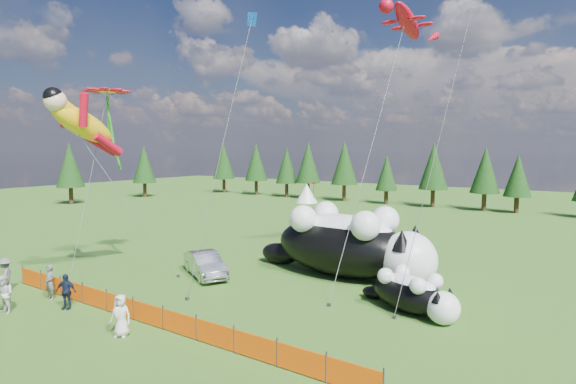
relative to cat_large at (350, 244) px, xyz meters
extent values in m
plane|color=#103D0B|center=(-4.12, -8.74, -2.07)|extent=(160.00, 160.00, 0.00)
cylinder|color=#262626|center=(-15.12, -11.74, -1.52)|extent=(0.06, 0.06, 1.10)
cylinder|color=#262626|center=(-13.12, -11.74, -1.52)|extent=(0.06, 0.06, 1.10)
cylinder|color=#262626|center=(-11.12, -11.74, -1.52)|extent=(0.06, 0.06, 1.10)
cylinder|color=#262626|center=(-9.12, -11.74, -1.52)|extent=(0.06, 0.06, 1.10)
cylinder|color=#262626|center=(-7.12, -11.74, -1.52)|extent=(0.06, 0.06, 1.10)
cylinder|color=#262626|center=(-5.12, -11.74, -1.52)|extent=(0.06, 0.06, 1.10)
cylinder|color=#262626|center=(-3.12, -11.74, -1.52)|extent=(0.06, 0.06, 1.10)
cylinder|color=#262626|center=(-1.12, -11.74, -1.52)|extent=(0.06, 0.06, 1.10)
cylinder|color=#262626|center=(0.88, -11.74, -1.52)|extent=(0.06, 0.06, 1.10)
cylinder|color=#262626|center=(2.88, -11.74, -1.52)|extent=(0.06, 0.06, 1.10)
cylinder|color=#262626|center=(4.88, -11.74, -1.52)|extent=(0.06, 0.06, 1.10)
cube|color=#E44C04|center=(-14.12, -11.74, -1.57)|extent=(2.00, 0.04, 0.90)
cube|color=#E44C04|center=(-12.12, -11.74, -1.57)|extent=(2.00, 0.04, 0.90)
cube|color=#E44C04|center=(-10.12, -11.74, -1.57)|extent=(2.00, 0.04, 0.90)
cube|color=#E44C04|center=(-8.12, -11.74, -1.57)|extent=(2.00, 0.04, 0.90)
cube|color=#E44C04|center=(-6.12, -11.74, -1.57)|extent=(2.00, 0.04, 0.90)
cube|color=#E44C04|center=(-4.12, -11.74, -1.57)|extent=(2.00, 0.04, 0.90)
cube|color=#E44C04|center=(-2.12, -11.74, -1.57)|extent=(2.00, 0.04, 0.90)
cube|color=#E44C04|center=(-0.12, -11.74, -1.57)|extent=(2.00, 0.04, 0.90)
cube|color=#E44C04|center=(1.88, -11.74, -1.57)|extent=(2.00, 0.04, 0.90)
cube|color=#E44C04|center=(3.88, -11.74, -1.57)|extent=(2.00, 0.04, 0.90)
cube|color=#E44C04|center=(5.88, -11.74, -1.57)|extent=(2.00, 0.04, 0.90)
ellipsoid|color=black|center=(-0.52, 0.03, -0.26)|extent=(9.25, 4.69, 3.62)
ellipsoid|color=white|center=(-0.52, 0.03, 0.64)|extent=(6.98, 3.37, 2.21)
sphere|color=white|center=(3.69, -0.19, -0.46)|extent=(3.22, 3.22, 3.22)
sphere|color=#D7535F|center=(5.06, -0.27, -0.46)|extent=(0.45, 0.45, 0.45)
ellipsoid|color=black|center=(-5.34, 0.28, -1.37)|extent=(2.88, 1.55, 1.41)
cone|color=black|center=(3.64, -1.16, 0.82)|extent=(1.13, 1.13, 1.13)
cone|color=black|center=(3.74, 0.77, 0.82)|extent=(1.13, 1.13, 1.13)
sphere|color=white|center=(1.75, 1.22, 1.45)|extent=(1.69, 1.69, 1.69)
sphere|color=white|center=(1.62, -1.39, 1.45)|extent=(1.69, 1.69, 1.69)
sphere|color=white|center=(-2.46, 1.44, 1.45)|extent=(1.69, 1.69, 1.69)
sphere|color=white|center=(-2.60, -1.17, 1.45)|extent=(1.69, 1.69, 1.69)
ellipsoid|color=black|center=(4.92, -3.70, -1.24)|extent=(4.59, 3.31, 1.67)
ellipsoid|color=white|center=(4.92, -3.70, -0.82)|extent=(3.44, 2.42, 1.02)
sphere|color=white|center=(6.74, -4.40, -1.33)|extent=(1.48, 1.48, 1.48)
sphere|color=#D7535F|center=(7.33, -4.62, -1.33)|extent=(0.21, 0.21, 0.21)
ellipsoid|color=black|center=(2.85, -2.91, -1.75)|extent=(1.44, 1.07, 0.65)
cone|color=black|center=(6.59, -4.81, -0.74)|extent=(0.52, 0.52, 0.52)
cone|color=black|center=(6.90, -3.98, -0.74)|extent=(0.52, 0.52, 0.52)
sphere|color=white|center=(6.09, -3.50, -0.45)|extent=(0.78, 0.78, 0.78)
sphere|color=white|center=(5.66, -4.63, -0.45)|extent=(0.78, 0.78, 0.78)
sphere|color=white|center=(4.27, -2.81, -0.45)|extent=(0.78, 0.78, 0.78)
sphere|color=white|center=(3.84, -3.93, -0.45)|extent=(0.78, 0.78, 0.78)
imported|color=silver|center=(-7.42, -4.74, -1.33)|extent=(4.71, 3.57, 1.49)
imported|color=#595A5E|center=(-11.06, -12.34, -1.16)|extent=(0.66, 0.44, 1.82)
imported|color=silver|center=(-10.85, -14.63, -1.15)|extent=(0.92, 0.57, 1.85)
imported|color=#111B31|center=(-9.05, -12.64, -1.20)|extent=(1.15, 0.92, 1.74)
imported|color=#595A5E|center=(-14.10, -13.12, -1.11)|extent=(1.37, 1.30, 1.93)
imported|color=silver|center=(-4.04, -13.17, -1.18)|extent=(1.03, 0.88, 1.78)
cylinder|color=#595959|center=(-10.20, -7.76, 2.58)|extent=(0.03, 0.03, 10.28)
cube|color=#262626|center=(-8.62, -5.84, -1.99)|extent=(0.15, 0.15, 0.16)
cylinder|color=#595959|center=(1.49, -0.17, 6.00)|extent=(0.03, 0.03, 18.77)
cube|color=#262626|center=(1.43, -5.20, -1.99)|extent=(0.15, 0.15, 0.16)
cylinder|color=#595959|center=(-12.10, -9.29, 3.64)|extent=(0.03, 0.03, 11.83)
cube|color=#262626|center=(-11.44, -11.19, -1.99)|extent=(0.15, 0.15, 0.16)
cube|color=#279C1C|center=(-12.76, -7.39, 6.66)|extent=(0.20, 0.20, 4.49)
cylinder|color=#595959|center=(-4.65, -6.26, 5.48)|extent=(0.03, 0.03, 15.49)
cube|color=#262626|center=(-5.09, -8.48, -1.99)|extent=(0.15, 0.15, 0.16)
cylinder|color=#595959|center=(6.35, -3.08, 7.91)|extent=(0.03, 0.03, 20.29)
cube|color=#262626|center=(4.72, -4.98, -1.99)|extent=(0.15, 0.15, 0.16)
camera|label=1|loc=(11.75, -24.30, 5.69)|focal=28.00mm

